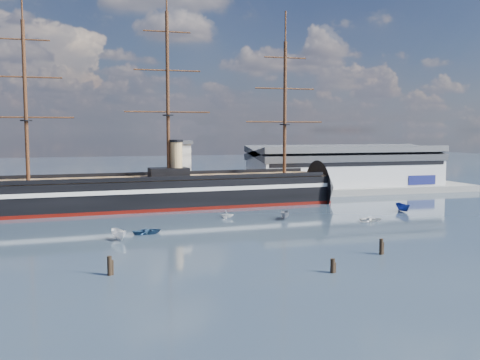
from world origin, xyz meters
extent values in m
plane|color=#212F45|center=(0.00, 40.00, 0.00)|extent=(600.00, 600.00, 0.00)
cube|color=slate|center=(10.00, 76.00, 0.00)|extent=(180.00, 18.00, 2.00)
cube|color=#B7BABC|center=(58.00, 80.00, 7.00)|extent=(62.00, 20.00, 10.00)
cube|color=#3F4247|center=(58.00, 80.00, 12.60)|extent=(63.00, 21.00, 2.00)
cube|color=silver|center=(3.00, 73.00, 9.00)|extent=(4.00, 4.00, 14.00)
cube|color=#3F4247|center=(3.00, 73.00, 16.50)|extent=(5.00, 5.00, 1.00)
cube|color=black|center=(-5.11, 60.00, 4.00)|extent=(88.67, 20.20, 7.00)
cube|color=silver|center=(-5.11, 60.00, 5.20)|extent=(90.67, 20.53, 1.00)
cube|color=#4E0A05|center=(-5.11, 60.00, 0.35)|extent=(90.67, 20.49, 0.90)
cone|color=black|center=(41.39, 60.00, 3.70)|extent=(11.74, 16.19, 15.68)
cube|color=brown|center=(-5.11, 60.00, 7.60)|extent=(88.60, 18.92, 0.40)
cube|color=black|center=(-3.11, 60.00, 9.00)|extent=(10.28, 6.47, 2.50)
cylinder|color=tan|center=(-1.11, 60.00, 12.50)|extent=(3.20, 3.20, 9.00)
cylinder|color=#381E0F|center=(-37.11, 60.00, 26.80)|extent=(0.90, 0.90, 38.00)
cylinder|color=#381E0F|center=(-3.11, 60.00, 28.80)|extent=(0.90, 0.90, 42.00)
cylinder|color=#381E0F|center=(28.89, 60.00, 25.80)|extent=(0.90, 0.90, 36.00)
imported|color=white|center=(-18.36, 20.99, 0.00)|extent=(6.49, 3.78, 2.45)
imported|color=navy|center=(-12.73, 25.08, 0.00)|extent=(1.98, 3.63, 1.61)
imported|color=slate|center=(18.89, 33.52, 0.00)|extent=(5.99, 4.12, 2.25)
imported|color=white|center=(6.76, 38.75, 0.00)|extent=(4.65, 5.50, 1.88)
imported|color=white|center=(35.93, 25.35, 0.00)|extent=(1.63, 3.24, 1.45)
imported|color=navy|center=(50.87, 35.96, 0.00)|extent=(6.64, 2.75, 2.61)
cylinder|color=black|center=(-21.15, -3.21, 0.00)|extent=(0.64, 0.64, 3.40)
cylinder|color=black|center=(8.93, -10.65, 0.00)|extent=(0.64, 0.64, 2.72)
cylinder|color=black|center=(21.39, -2.72, 0.00)|extent=(0.64, 0.64, 3.27)
camera|label=1|loc=(-24.21, -77.36, 19.93)|focal=40.00mm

